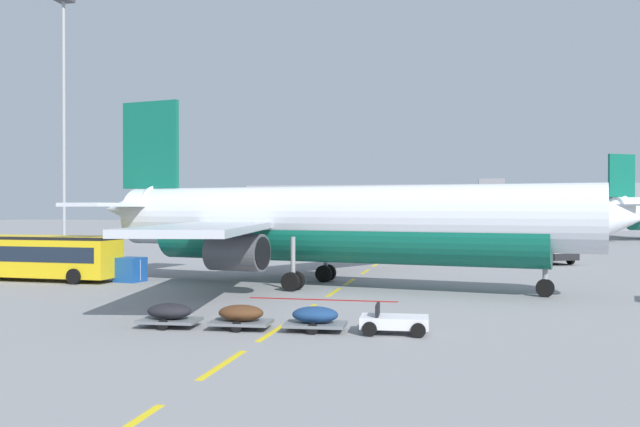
{
  "coord_description": "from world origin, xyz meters",
  "views": [
    {
      "loc": [
        25.25,
        -12.41,
        4.85
      ],
      "look_at": [
        14.61,
        37.25,
        4.44
      ],
      "focal_mm": 37.46,
      "sensor_mm": 36.0,
      "label": 1
    }
  ],
  "objects_px": {
    "baggage_train": "(278,317)",
    "apron_light_mast_near": "(64,96)",
    "uld_cargo_container": "(130,270)",
    "airliner_foreground": "(331,223)",
    "fuel_service_truck": "(545,244)",
    "apron_shuttle_bus": "(34,254)"
  },
  "relations": [
    {
      "from": "apron_light_mast_near",
      "to": "fuel_service_truck",
      "type": "bearing_deg",
      "value": -5.29
    },
    {
      "from": "uld_cargo_container",
      "to": "apron_light_mast_near",
      "type": "distance_m",
      "value": 37.97
    },
    {
      "from": "fuel_service_truck",
      "to": "baggage_train",
      "type": "bearing_deg",
      "value": -111.37
    },
    {
      "from": "fuel_service_truck",
      "to": "baggage_train",
      "type": "height_order",
      "value": "fuel_service_truck"
    },
    {
      "from": "baggage_train",
      "to": "apron_light_mast_near",
      "type": "bearing_deg",
      "value": 131.43
    },
    {
      "from": "baggage_train",
      "to": "uld_cargo_container",
      "type": "distance_m",
      "value": 20.54
    },
    {
      "from": "apron_shuttle_bus",
      "to": "fuel_service_truck",
      "type": "relative_size",
      "value": 1.66
    },
    {
      "from": "airliner_foreground",
      "to": "uld_cargo_container",
      "type": "distance_m",
      "value": 13.85
    },
    {
      "from": "fuel_service_truck",
      "to": "baggage_train",
      "type": "xyz_separation_m",
      "value": [
        -14.22,
        -36.34,
        -1.11
      ]
    },
    {
      "from": "apron_light_mast_near",
      "to": "apron_shuttle_bus",
      "type": "bearing_deg",
      "value": -60.48
    },
    {
      "from": "fuel_service_truck",
      "to": "apron_light_mast_near",
      "type": "height_order",
      "value": "apron_light_mast_near"
    },
    {
      "from": "airliner_foreground",
      "to": "baggage_train",
      "type": "bearing_deg",
      "value": -87.05
    },
    {
      "from": "airliner_foreground",
      "to": "baggage_train",
      "type": "distance_m",
      "value": 15.19
    },
    {
      "from": "airliner_foreground",
      "to": "apron_light_mast_near",
      "type": "xyz_separation_m",
      "value": [
        -35.42,
        26.22,
        13.37
      ]
    },
    {
      "from": "apron_light_mast_near",
      "to": "uld_cargo_container",
      "type": "bearing_deg",
      "value": -50.08
    },
    {
      "from": "baggage_train",
      "to": "apron_light_mast_near",
      "type": "relative_size",
      "value": 0.41
    },
    {
      "from": "airliner_foreground",
      "to": "fuel_service_truck",
      "type": "height_order",
      "value": "airliner_foreground"
    },
    {
      "from": "baggage_train",
      "to": "apron_light_mast_near",
      "type": "height_order",
      "value": "apron_light_mast_near"
    },
    {
      "from": "airliner_foreground",
      "to": "fuel_service_truck",
      "type": "relative_size",
      "value": 4.74
    },
    {
      "from": "airliner_foreground",
      "to": "apron_light_mast_near",
      "type": "relative_size",
      "value": 1.23
    },
    {
      "from": "uld_cargo_container",
      "to": "apron_light_mast_near",
      "type": "relative_size",
      "value": 0.07
    },
    {
      "from": "apron_shuttle_bus",
      "to": "apron_light_mast_near",
      "type": "relative_size",
      "value": 0.43
    }
  ]
}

